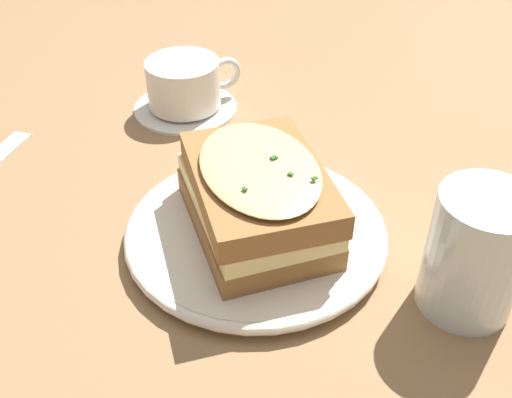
{
  "coord_description": "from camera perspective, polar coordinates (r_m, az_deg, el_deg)",
  "views": [
    {
      "loc": [
        -0.21,
        0.38,
        0.37
      ],
      "look_at": [
        -0.02,
        0.01,
        0.05
      ],
      "focal_mm": 42.0,
      "sensor_mm": 36.0,
      "label": 1
    }
  ],
  "objects": [
    {
      "name": "ground_plane",
      "position": [
        0.57,
        -1.86,
        -2.67
      ],
      "size": [
        2.4,
        2.4,
        0.0
      ],
      "primitive_type": "plane",
      "color": "olive"
    },
    {
      "name": "dinner_plate",
      "position": [
        0.55,
        0.0,
        -3.17
      ],
      "size": [
        0.24,
        0.24,
        0.02
      ],
      "color": "silver",
      "rests_on": "ground_plane"
    },
    {
      "name": "sandwich",
      "position": [
        0.52,
        0.13,
        0.28
      ],
      "size": [
        0.19,
        0.19,
        0.07
      ],
      "rotation": [
        0.0,
        0.0,
        2.36
      ],
      "color": "olive",
      "rests_on": "dinner_plate"
    },
    {
      "name": "teacup_with_saucer",
      "position": [
        0.75,
        -6.78,
        10.51
      ],
      "size": [
        0.13,
        0.13,
        0.06
      ],
      "rotation": [
        0.0,
        0.0,
        4.08
      ],
      "color": "white",
      "rests_on": "ground_plane"
    },
    {
      "name": "water_glass",
      "position": [
        0.5,
        20.18,
        -4.94
      ],
      "size": [
        0.08,
        0.08,
        0.11
      ],
      "primitive_type": "cylinder",
      "color": "silver",
      "rests_on": "ground_plane"
    }
  ]
}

